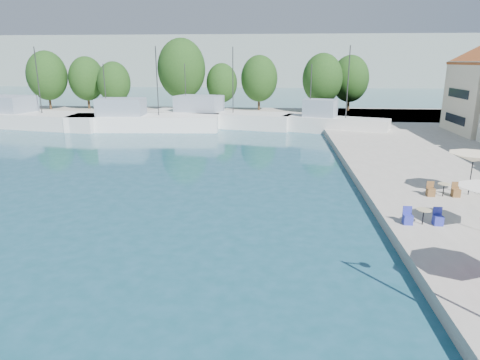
# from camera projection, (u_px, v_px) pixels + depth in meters

# --- Properties ---
(quay_far) EXTENTS (90.00, 16.00, 0.60)m
(quay_far) POSITION_uv_depth(u_px,v_px,m) (220.00, 115.00, 64.11)
(quay_far) COLOR #A09B91
(quay_far) RESTS_ON ground
(hill_west) EXTENTS (180.00, 40.00, 16.00)m
(hill_west) POSITION_uv_depth(u_px,v_px,m) (193.00, 61.00, 153.10)
(hill_west) COLOR gray
(hill_west) RESTS_ON ground
(hill_east) EXTENTS (140.00, 40.00, 12.00)m
(hill_east) POSITION_uv_depth(u_px,v_px,m) (379.00, 66.00, 166.99)
(hill_east) COLOR gray
(hill_east) RESTS_ON ground
(trawler_01) EXTENTS (22.89, 9.95, 10.20)m
(trawler_01) POSITION_uv_depth(u_px,v_px,m) (24.00, 118.00, 54.71)
(trawler_01) COLOR silver
(trawler_01) RESTS_ON ground
(trawler_02) EXTENTS (18.21, 5.94, 10.20)m
(trawler_02) POSITION_uv_depth(u_px,v_px,m) (141.00, 121.00, 51.80)
(trawler_02) COLOR white
(trawler_02) RESTS_ON ground
(trawler_03) EXTENTS (19.41, 9.24, 10.20)m
(trawler_03) POSITION_uv_depth(u_px,v_px,m) (216.00, 118.00, 55.21)
(trawler_03) COLOR silver
(trawler_03) RESTS_ON ground
(trawler_04) EXTENTS (12.53, 7.08, 10.20)m
(trawler_04) POSITION_uv_depth(u_px,v_px,m) (332.00, 123.00, 49.96)
(trawler_04) COLOR silver
(trawler_04) RESTS_ON ground
(tree_01) EXTENTS (6.16, 6.16, 9.12)m
(tree_01) POSITION_uv_depth(u_px,v_px,m) (47.00, 76.00, 67.62)
(tree_01) COLOR #3F2B19
(tree_01) RESTS_ON quay_far
(tree_02) EXTENTS (5.58, 5.58, 8.26)m
(tree_02) POSITION_uv_depth(u_px,v_px,m) (87.00, 79.00, 68.60)
(tree_02) COLOR #3F2B19
(tree_02) RESTS_ON quay_far
(tree_03) EXTENTS (5.06, 5.06, 7.48)m
(tree_03) POSITION_uv_depth(u_px,v_px,m) (114.00, 82.00, 66.22)
(tree_03) COLOR #3F2B19
(tree_03) RESTS_ON quay_far
(tree_04) EXTENTS (7.41, 7.41, 10.97)m
(tree_04) POSITION_uv_depth(u_px,v_px,m) (182.00, 69.00, 66.39)
(tree_04) COLOR #3F2B19
(tree_04) RESTS_ON quay_far
(tree_05) EXTENTS (4.88, 4.88, 7.22)m
(tree_05) POSITION_uv_depth(u_px,v_px,m) (222.00, 83.00, 67.29)
(tree_05) COLOR #3F2B19
(tree_05) RESTS_ON quay_far
(tree_06) EXTENTS (5.70, 5.70, 8.43)m
(tree_06) POSITION_uv_depth(u_px,v_px,m) (259.00, 79.00, 66.50)
(tree_06) COLOR #3F2B19
(tree_06) RESTS_ON quay_far
(tree_07) EXTENTS (5.86, 5.86, 8.67)m
(tree_07) POSITION_uv_depth(u_px,v_px,m) (322.00, 79.00, 62.81)
(tree_07) COLOR #3F2B19
(tree_07) RESTS_ON quay_far
(tree_08) EXTENTS (5.70, 5.70, 8.44)m
(tree_08) POSITION_uv_depth(u_px,v_px,m) (350.00, 79.00, 65.77)
(tree_08) COLOR #3F2B19
(tree_08) RESTS_ON quay_far
(umbrella_cream) EXTENTS (2.76, 2.76, 2.46)m
(umbrella_cream) POSITION_uv_depth(u_px,v_px,m) (474.00, 158.00, 24.36)
(umbrella_cream) COLOR black
(umbrella_cream) RESTS_ON quay_right
(cafe_table_02) EXTENTS (1.82, 0.70, 0.76)m
(cafe_table_02) POSITION_uv_depth(u_px,v_px,m) (423.00, 219.00, 20.34)
(cafe_table_02) COLOR black
(cafe_table_02) RESTS_ON quay_right
(cafe_table_03) EXTENTS (1.82, 0.70, 0.76)m
(cafe_table_03) POSITION_uv_depth(u_px,v_px,m) (443.00, 192.00, 24.56)
(cafe_table_03) COLOR black
(cafe_table_03) RESTS_ON quay_right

